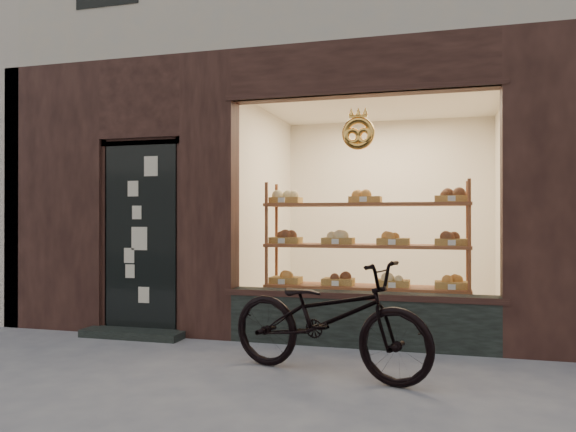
% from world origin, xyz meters
% --- Properties ---
extents(ground, '(90.00, 90.00, 0.00)m').
position_xyz_m(ground, '(0.00, 0.00, 0.00)').
color(ground, slate).
extents(display_shelf, '(2.20, 0.45, 1.70)m').
position_xyz_m(display_shelf, '(0.45, 2.55, 0.84)').
color(display_shelf, brown).
rests_on(display_shelf, ground).
extents(bicycle, '(1.92, 1.12, 0.96)m').
position_xyz_m(bicycle, '(0.34, 1.01, 0.48)').
color(bicycle, black).
rests_on(bicycle, ground).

